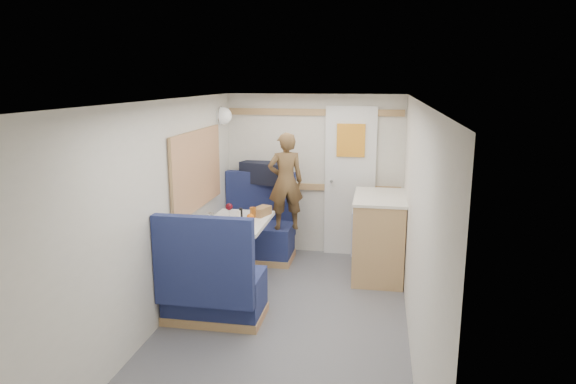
% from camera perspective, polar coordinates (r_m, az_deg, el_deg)
% --- Properties ---
extents(floor, '(4.50, 4.50, 0.00)m').
position_cam_1_polar(floor, '(4.64, -0.86, -15.47)').
color(floor, '#515156').
rests_on(floor, ground).
extents(ceiling, '(4.50, 4.50, 0.00)m').
position_cam_1_polar(ceiling, '(4.11, -0.95, 10.01)').
color(ceiling, silver).
rests_on(ceiling, wall_back).
extents(wall_back, '(2.20, 0.02, 2.00)m').
position_cam_1_polar(wall_back, '(6.43, 2.92, 1.91)').
color(wall_back, silver).
rests_on(wall_back, floor).
extents(wall_left, '(0.02, 4.50, 2.00)m').
position_cam_1_polar(wall_left, '(4.60, -14.50, -2.75)').
color(wall_left, silver).
rests_on(wall_left, floor).
extents(wall_right, '(0.02, 4.50, 2.00)m').
position_cam_1_polar(wall_right, '(4.21, 14.01, -4.15)').
color(wall_right, silver).
rests_on(wall_right, floor).
extents(oak_trim_low, '(2.15, 0.02, 0.08)m').
position_cam_1_polar(oak_trim_low, '(6.44, 2.89, 0.57)').
color(oak_trim_low, '#AE774E').
rests_on(oak_trim_low, wall_back).
extents(oak_trim_high, '(2.15, 0.02, 0.08)m').
position_cam_1_polar(oak_trim_high, '(6.32, 2.98, 8.85)').
color(oak_trim_high, '#AE774E').
rests_on(oak_trim_high, wall_back).
extents(side_window, '(0.04, 1.30, 0.72)m').
position_cam_1_polar(side_window, '(5.44, -10.12, 2.47)').
color(side_window, '#ACB196').
rests_on(side_window, wall_left).
extents(rear_door, '(0.62, 0.12, 1.86)m').
position_cam_1_polar(rear_door, '(6.37, 6.90, 1.47)').
color(rear_door, white).
rests_on(rear_door, wall_back).
extents(dinette_table, '(0.62, 0.92, 0.72)m').
position_cam_1_polar(dinette_table, '(5.47, -5.60, -4.71)').
color(dinette_table, white).
rests_on(dinette_table, floor).
extents(bench_far, '(0.90, 0.59, 1.05)m').
position_cam_1_polar(bench_far, '(6.35, -3.44, -4.75)').
color(bench_far, '#161748').
rests_on(bench_far, floor).
extents(bench_near, '(0.90, 0.59, 1.05)m').
position_cam_1_polar(bench_near, '(4.79, -8.36, -10.75)').
color(bench_near, '#161748').
rests_on(bench_near, floor).
extents(ledge, '(0.90, 0.14, 0.04)m').
position_cam_1_polar(ledge, '(6.44, -2.98, 0.84)').
color(ledge, '#AE774E').
rests_on(ledge, bench_far).
extents(dome_light, '(0.20, 0.20, 0.20)m').
position_cam_1_polar(dome_light, '(6.17, -7.21, 8.40)').
color(dome_light, white).
rests_on(dome_light, wall_left).
extents(galley_counter, '(0.57, 0.92, 0.92)m').
position_cam_1_polar(galley_counter, '(5.83, 10.00, -4.78)').
color(galley_counter, '#AE774E').
rests_on(galley_counter, floor).
extents(person, '(0.48, 0.40, 1.14)m').
position_cam_1_polar(person, '(5.92, -0.27, 1.18)').
color(person, brown).
rests_on(person, bench_far).
extents(duffel_bag, '(0.61, 0.43, 0.27)m').
position_cam_1_polar(duffel_bag, '(6.41, -2.76, 2.17)').
color(duffel_bag, black).
rests_on(duffel_bag, ledge).
extents(tray, '(0.33, 0.39, 0.02)m').
position_cam_1_polar(tray, '(5.09, -5.86, -4.11)').
color(tray, white).
rests_on(tray, dinette_table).
extents(orange_fruit, '(0.08, 0.08, 0.08)m').
position_cam_1_polar(orange_fruit, '(5.32, -4.21, -2.82)').
color(orange_fruit, '#E3500A').
rests_on(orange_fruit, tray).
extents(cheese_block, '(0.10, 0.06, 0.03)m').
position_cam_1_polar(cheese_block, '(5.08, -5.49, -3.84)').
color(cheese_block, '#EDD189').
rests_on(cheese_block, tray).
extents(wine_glass, '(0.08, 0.08, 0.17)m').
position_cam_1_polar(wine_glass, '(5.47, -6.56, -1.72)').
color(wine_glass, white).
rests_on(wine_glass, dinette_table).
extents(tumbler_left, '(0.08, 0.08, 0.12)m').
position_cam_1_polar(tumbler_left, '(5.28, -8.61, -2.99)').
color(tumbler_left, silver).
rests_on(tumbler_left, dinette_table).
extents(beer_glass, '(0.07, 0.07, 0.11)m').
position_cam_1_polar(beer_glass, '(5.52, -3.90, -2.27)').
color(beer_glass, '#8E4814').
rests_on(beer_glass, dinette_table).
extents(pepper_grinder, '(0.04, 0.04, 0.10)m').
position_cam_1_polar(pepper_grinder, '(5.54, -5.25, -2.29)').
color(pepper_grinder, black).
rests_on(pepper_grinder, dinette_table).
extents(salt_grinder, '(0.04, 0.04, 0.09)m').
position_cam_1_polar(salt_grinder, '(5.46, -5.49, -2.57)').
color(salt_grinder, white).
rests_on(salt_grinder, dinette_table).
extents(bread_loaf, '(0.19, 0.25, 0.09)m').
position_cam_1_polar(bread_loaf, '(5.59, -2.93, -2.14)').
color(bread_loaf, brown).
rests_on(bread_loaf, dinette_table).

